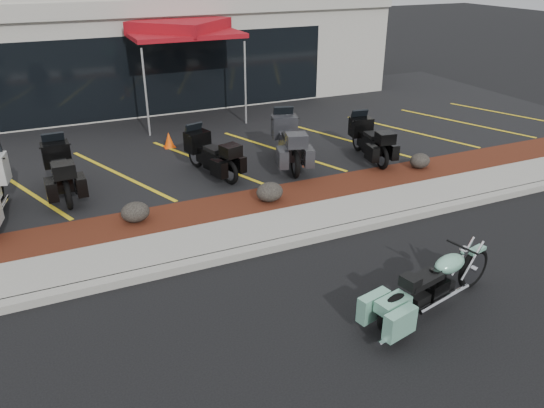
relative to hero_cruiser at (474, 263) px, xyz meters
name	(u,v)px	position (x,y,z in m)	size (l,w,h in m)	color
ground	(301,271)	(-2.36, 1.63, -0.49)	(90.00, 90.00, 0.00)	black
curb	(280,245)	(-2.36, 2.53, -0.41)	(24.00, 0.25, 0.15)	gray
sidewalk	(265,229)	(-2.36, 3.23, -0.41)	(24.00, 1.20, 0.15)	gray
mulch_bed	(244,206)	(-2.36, 4.43, -0.41)	(24.00, 1.20, 0.16)	#3B1C0D
upper_lot	(179,137)	(-2.36, 9.83, -0.41)	(26.00, 9.60, 0.15)	black
dealership_building	(132,43)	(-2.36, 16.09, 1.52)	(18.00, 8.16, 4.00)	#ADA99C
boulder_left	(135,212)	(-4.70, 4.48, -0.12)	(0.58, 0.49, 0.41)	black
boulder_mid	(270,192)	(-1.80, 4.27, -0.11)	(0.60, 0.50, 0.43)	black
boulder_right	(420,161)	(2.51, 4.54, -0.14)	(0.54, 0.45, 0.38)	black
hero_cruiser	(474,263)	(0.00, 0.00, 0.00)	(2.76, 0.70, 0.97)	#7ABDA0
touring_black_front	(57,158)	(-5.94, 7.25, 0.29)	(2.17, 0.83, 1.26)	black
touring_black_mid	(195,145)	(-2.67, 6.96, 0.25)	(2.01, 0.77, 1.17)	black
touring_grey	(283,131)	(-0.22, 6.90, 0.34)	(2.31, 0.88, 1.35)	#29292D
touring_black_rear	(359,130)	(1.80, 6.33, 0.25)	(2.01, 0.77, 1.17)	black
traffic_cone	(169,140)	(-2.91, 8.79, -0.12)	(0.29, 0.29, 0.44)	#FB4F08
popup_canopy	(180,29)	(-1.61, 11.67, 2.51)	(4.36, 4.36, 3.13)	silver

